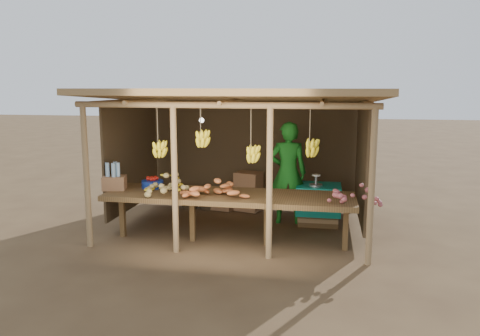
# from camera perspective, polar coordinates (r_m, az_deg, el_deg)

# --- Properties ---
(ground) EXTENTS (60.00, 60.00, 0.00)m
(ground) POSITION_cam_1_polar(r_m,az_deg,el_deg) (8.44, 0.00, -7.04)
(ground) COLOR brown
(ground) RESTS_ON ground
(stall_structure) EXTENTS (4.70, 3.50, 2.43)m
(stall_structure) POSITION_cam_1_polar(r_m,az_deg,el_deg) (8.02, 0.07, 5.96)
(stall_structure) COLOR #9B7A50
(stall_structure) RESTS_ON ground
(counter) EXTENTS (3.90, 1.05, 0.80)m
(counter) POSITION_cam_1_polar(r_m,az_deg,el_deg) (7.34, -1.35, -3.64)
(counter) COLOR brown
(counter) RESTS_ON ground
(potato_heap) EXTENTS (1.03, 0.77, 0.36)m
(potato_heap) POSITION_cam_1_polar(r_m,az_deg,el_deg) (7.26, -8.58, -1.94)
(potato_heap) COLOR #9C8850
(potato_heap) RESTS_ON counter
(sweet_potato_heap) EXTENTS (1.10, 0.82, 0.36)m
(sweet_potato_heap) POSITION_cam_1_polar(r_m,az_deg,el_deg) (7.14, -2.99, -2.06)
(sweet_potato_heap) COLOR #C76933
(sweet_potato_heap) RESTS_ON counter
(onion_heap) EXTENTS (0.94, 0.76, 0.36)m
(onion_heap) POSITION_cam_1_polar(r_m,az_deg,el_deg) (6.90, 13.84, -2.76)
(onion_heap) COLOR #AE5456
(onion_heap) RESTS_ON counter
(banana_pile) EXTENTS (0.61, 0.44, 0.35)m
(banana_pile) POSITION_cam_1_polar(r_m,az_deg,el_deg) (7.65, -8.81, -1.41)
(banana_pile) COLOR yellow
(banana_pile) RESTS_ON counter
(tomato_basin) EXTENTS (0.36, 0.36, 0.19)m
(tomato_basin) POSITION_cam_1_polar(r_m,az_deg,el_deg) (7.89, -10.62, -1.84)
(tomato_basin) COLOR navy
(tomato_basin) RESTS_ON counter
(bottle_box) EXTENTS (0.41, 0.36, 0.45)m
(bottle_box) POSITION_cam_1_polar(r_m,az_deg,el_deg) (7.87, -15.07, -1.32)
(bottle_box) COLOR #8B5F3E
(bottle_box) RESTS_ON counter
(vendor) EXTENTS (0.71, 0.50, 1.85)m
(vendor) POSITION_cam_1_polar(r_m,az_deg,el_deg) (8.46, 5.85, -0.60)
(vendor) COLOR #176B1B
(vendor) RESTS_ON ground
(tarp_crate) EXTENTS (0.78, 0.68, 0.94)m
(tarp_crate) POSITION_cam_1_polar(r_m,az_deg,el_deg) (8.58, 9.53, -4.23)
(tarp_crate) COLOR brown
(tarp_crate) RESTS_ON ground
(carton_stack) EXTENTS (1.11, 0.51, 0.77)m
(carton_stack) POSITION_cam_1_polar(r_m,az_deg,el_deg) (9.36, -0.04, -3.19)
(carton_stack) COLOR #8B5F3E
(carton_stack) RESTS_ON ground
(burlap_sacks) EXTENTS (0.79, 0.41, 0.56)m
(burlap_sacks) POSITION_cam_1_polar(r_m,az_deg,el_deg) (9.57, -5.04, -3.54)
(burlap_sacks) COLOR #4B3922
(burlap_sacks) RESTS_ON ground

